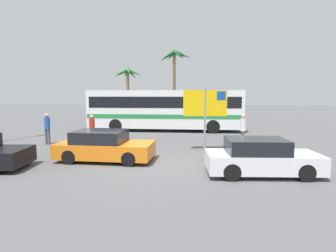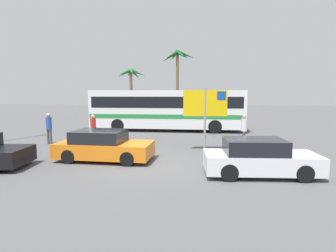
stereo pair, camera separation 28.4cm
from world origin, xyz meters
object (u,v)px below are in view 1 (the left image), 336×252
object	(u,v)px
car_white	(261,158)
pedestrian_by_bus	(47,126)
ferry_sign	(206,106)
pedestrian_crossing_lot	(92,127)
pedestrian_near_sign	(243,127)
car_orange	(104,146)
bus_front_coach	(165,108)

from	to	relation	value
car_white	pedestrian_by_bus	distance (m)	11.96
ferry_sign	pedestrian_crossing_lot	bearing A→B (deg)	160.36
car_white	pedestrian_near_sign	distance (m)	5.51
car_orange	car_white	size ratio (longest dim) A/B	1.03
bus_front_coach	pedestrian_near_sign	distance (m)	8.01
car_orange	car_white	bearing A→B (deg)	-11.93
car_orange	pedestrian_by_bus	world-z (taller)	pedestrian_by_bus
ferry_sign	car_white	bearing A→B (deg)	-71.82
car_white	pedestrian_near_sign	xyz separation A→B (m)	(0.30, 5.48, 0.43)
pedestrian_by_bus	pedestrian_near_sign	bearing A→B (deg)	-85.63
car_white	pedestrian_crossing_lot	size ratio (longest dim) A/B	2.39
car_orange	car_white	distance (m)	6.53
bus_front_coach	pedestrian_by_bus	bearing A→B (deg)	-132.72
ferry_sign	car_orange	world-z (taller)	ferry_sign
pedestrian_crossing_lot	car_orange	bearing A→B (deg)	19.30
car_orange	pedestrian_crossing_lot	world-z (taller)	pedestrian_crossing_lot
ferry_sign	pedestrian_by_bus	bearing A→B (deg)	167.31
pedestrian_by_bus	car_orange	bearing A→B (deg)	-125.31
pedestrian_near_sign	pedestrian_crossing_lot	bearing A→B (deg)	-1.58
car_white	pedestrian_crossing_lot	distance (m)	10.08
pedestrian_by_bus	ferry_sign	bearing A→B (deg)	-94.36
car_white	pedestrian_crossing_lot	xyz separation A→B (m)	(-8.37, 5.61, 0.37)
bus_front_coach	car_white	bearing A→B (deg)	-68.16
ferry_sign	pedestrian_crossing_lot	size ratio (longest dim) A/B	1.88
ferry_sign	pedestrian_near_sign	xyz separation A→B (m)	(2.11, 1.45, -1.26)
car_white	bus_front_coach	bearing A→B (deg)	108.02
bus_front_coach	ferry_sign	size ratio (longest dim) A/B	3.71
bus_front_coach	pedestrian_by_bus	size ratio (longest dim) A/B	6.57
bus_front_coach	pedestrian_near_sign	bearing A→B (deg)	-51.29
car_orange	pedestrian_by_bus	size ratio (longest dim) A/B	2.32
car_orange	pedestrian_crossing_lot	distance (m)	4.50
pedestrian_crossing_lot	pedestrian_by_bus	xyz separation A→B (m)	(-2.45, -0.54, 0.07)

